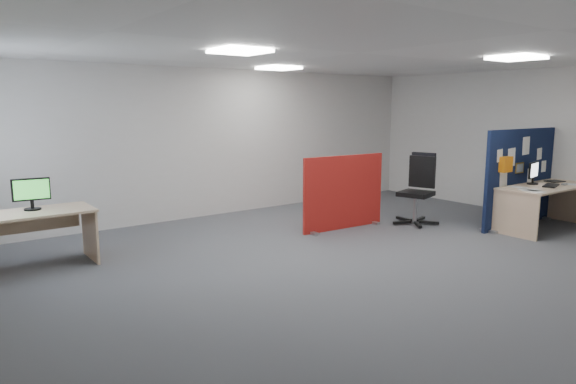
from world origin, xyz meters
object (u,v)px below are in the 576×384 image
monitor_main (533,172)px  second_desk (30,226)px  office_chair (419,184)px  navy_divider (519,178)px  main_desk (542,195)px  monitor_second (31,193)px  red_divider (344,193)px

monitor_main → second_desk: 7.66m
monitor_main → office_chair: bearing=121.4°
navy_divider → monitor_main: 0.24m
main_desk → monitor_second: size_ratio=4.18×
monitor_main → office_chair: size_ratio=0.35×
main_desk → red_divider: bearing=143.7°
office_chair → second_desk: bearing=151.4°
navy_divider → office_chair: (-1.21, 1.14, -0.14)m
monitor_main → main_desk: bearing=-84.3°
second_desk → monitor_second: (0.06, 0.07, 0.41)m
navy_divider → second_desk: navy_divider is taller
monitor_main → second_desk: bearing=148.0°
main_desk → red_divider: (-2.66, 1.96, 0.04)m
monitor_main → office_chair: 1.87m
main_desk → second_desk: (-7.26, 2.72, -0.02)m
red_divider → monitor_second: size_ratio=3.67×
main_desk → monitor_main: monitor_main is taller
navy_divider → monitor_second: bearing=161.0°
navy_divider → second_desk: (-7.14, 2.37, -0.28)m
monitor_main → office_chair: (-1.28, 1.33, -0.26)m
navy_divider → main_desk: size_ratio=1.07×
monitor_main → office_chair: office_chair is taller
navy_divider → second_desk: bearing=161.7°
monitor_main → second_desk: monitor_main is taller
main_desk → monitor_main: 0.41m
monitor_main → red_divider: size_ratio=0.26×
navy_divider → main_desk: 0.46m
office_chair → red_divider: bearing=143.7°
red_divider → office_chair: bearing=-16.6°
main_desk → office_chair: bearing=131.8°
navy_divider → office_chair: size_ratio=1.66×
red_divider → second_desk: red_divider is taller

